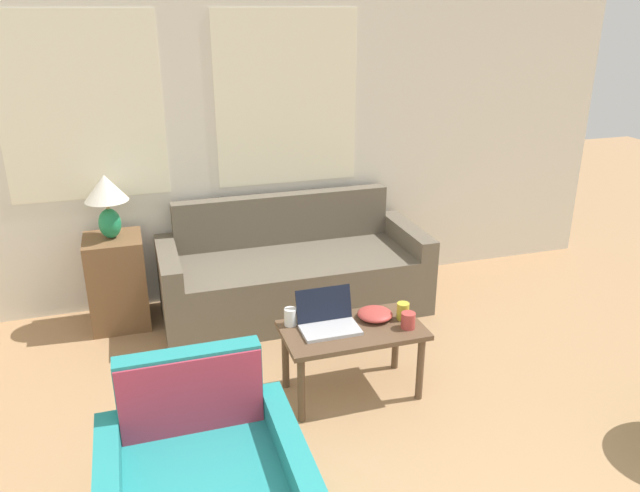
# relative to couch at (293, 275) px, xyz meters

# --- Properties ---
(wall_back) EXTENTS (6.88, 0.06, 2.60)m
(wall_back) POSITION_rel_couch_xyz_m (-0.56, 0.42, 1.04)
(wall_back) COLOR silver
(wall_back) RESTS_ON ground_plane
(couch) EXTENTS (1.99, 0.81, 0.84)m
(couch) POSITION_rel_couch_xyz_m (0.00, 0.00, 0.00)
(couch) COLOR #665B4C
(couch) RESTS_ON ground_plane
(side_table) EXTENTS (0.40, 0.40, 0.68)m
(side_table) POSITION_rel_couch_xyz_m (-1.29, 0.12, 0.07)
(side_table) COLOR brown
(side_table) RESTS_ON ground_plane
(table_lamp) EXTENTS (0.30, 0.30, 0.46)m
(table_lamp) POSITION_rel_couch_xyz_m (-1.29, 0.12, 0.71)
(table_lamp) COLOR #1E8451
(table_lamp) RESTS_ON side_table
(coffee_table) EXTENTS (0.83, 0.46, 0.45)m
(coffee_table) POSITION_rel_couch_xyz_m (0.04, -1.23, 0.11)
(coffee_table) COLOR brown
(coffee_table) RESTS_ON ground_plane
(laptop) EXTENTS (0.34, 0.26, 0.22)m
(laptop) POSITION_rel_couch_xyz_m (-0.10, -1.18, 0.23)
(laptop) COLOR #B7B7BC
(laptop) RESTS_ON coffee_table
(cup_navy) EXTENTS (0.08, 0.08, 0.10)m
(cup_navy) POSITION_rel_couch_xyz_m (0.35, -1.32, 0.22)
(cup_navy) COLOR #B23D38
(cup_navy) RESTS_ON coffee_table
(cup_yellow) EXTENTS (0.07, 0.07, 0.11)m
(cup_yellow) POSITION_rel_couch_xyz_m (-0.30, -1.08, 0.23)
(cup_yellow) COLOR white
(cup_yellow) RESTS_ON coffee_table
(cup_white) EXTENTS (0.07, 0.07, 0.10)m
(cup_white) POSITION_rel_couch_xyz_m (0.37, -1.21, 0.23)
(cup_white) COLOR gold
(cup_white) RESTS_ON coffee_table
(snack_bowl) EXTENTS (0.21, 0.21, 0.06)m
(snack_bowl) POSITION_rel_couch_xyz_m (0.21, -1.15, 0.21)
(snack_bowl) COLOR #B23D38
(snack_bowl) RESTS_ON coffee_table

